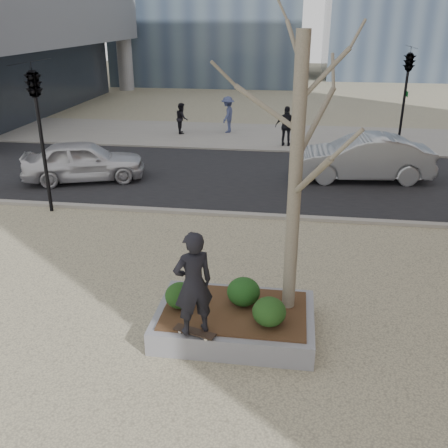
# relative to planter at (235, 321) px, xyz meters

# --- Properties ---
(ground) EXTENTS (120.00, 120.00, 0.00)m
(ground) POSITION_rel_planter_xyz_m (-1.00, 0.00, -0.23)
(ground) COLOR tan
(ground) RESTS_ON ground
(street) EXTENTS (60.00, 8.00, 0.02)m
(street) POSITION_rel_planter_xyz_m (-1.00, 10.00, -0.21)
(street) COLOR black
(street) RESTS_ON ground
(far_sidewalk) EXTENTS (60.00, 6.00, 0.02)m
(far_sidewalk) POSITION_rel_planter_xyz_m (-1.00, 17.00, -0.21)
(far_sidewalk) COLOR gray
(far_sidewalk) RESTS_ON ground
(planter) EXTENTS (3.00, 2.00, 0.45)m
(planter) POSITION_rel_planter_xyz_m (0.00, 0.00, 0.00)
(planter) COLOR gray
(planter) RESTS_ON ground
(planter_mulch) EXTENTS (2.70, 1.70, 0.04)m
(planter_mulch) POSITION_rel_planter_xyz_m (0.00, 0.00, 0.25)
(planter_mulch) COLOR #382314
(planter_mulch) RESTS_ON planter
(sycamore_tree) EXTENTS (2.80, 2.80, 6.60)m
(sycamore_tree) POSITION_rel_planter_xyz_m (1.00, 0.30, 3.56)
(sycamore_tree) COLOR gray
(sycamore_tree) RESTS_ON planter_mulch
(shrub_left) EXTENTS (0.58, 0.58, 0.49)m
(shrub_left) POSITION_rel_planter_xyz_m (-1.05, -0.05, 0.51)
(shrub_left) COLOR #183B13
(shrub_left) RESTS_ON planter_mulch
(shrub_middle) EXTENTS (0.64, 0.64, 0.55)m
(shrub_middle) POSITION_rel_planter_xyz_m (0.14, 0.22, 0.54)
(shrub_middle) COLOR #133C14
(shrub_middle) RESTS_ON planter_mulch
(shrub_right) EXTENTS (0.61, 0.61, 0.52)m
(shrub_right) POSITION_rel_planter_xyz_m (0.67, -0.40, 0.53)
(shrub_right) COLOR #133D16
(shrub_right) RESTS_ON planter_mulch
(skateboard) EXTENTS (0.80, 0.43, 0.08)m
(skateboard) POSITION_rel_planter_xyz_m (-0.61, -0.86, 0.26)
(skateboard) COLOR black
(skateboard) RESTS_ON planter
(skateboarder) EXTENTS (0.83, 0.75, 1.91)m
(skateboarder) POSITION_rel_planter_xyz_m (-0.61, -0.86, 1.26)
(skateboarder) COLOR black
(skateboarder) RESTS_ON skateboard
(police_car) EXTENTS (4.67, 3.04, 1.48)m
(police_car) POSITION_rel_planter_xyz_m (-6.67, 8.72, 0.53)
(police_car) COLOR silver
(police_car) RESTS_ON street
(car_silver) EXTENTS (5.15, 2.25, 1.65)m
(car_silver) POSITION_rel_planter_xyz_m (3.43, 10.30, 0.62)
(car_silver) COLOR #93979A
(car_silver) RESTS_ON street
(pedestrian_a) EXTENTS (0.77, 0.88, 1.54)m
(pedestrian_a) POSITION_rel_planter_xyz_m (-4.88, 17.06, 0.57)
(pedestrian_a) COLOR black
(pedestrian_a) RESTS_ON far_sidewalk
(pedestrian_b) EXTENTS (0.83, 1.27, 1.84)m
(pedestrian_b) POSITION_rel_planter_xyz_m (-2.57, 17.60, 0.72)
(pedestrian_b) COLOR #3E476F
(pedestrian_b) RESTS_ON far_sidewalk
(pedestrian_c) EXTENTS (1.11, 0.55, 1.82)m
(pedestrian_c) POSITION_rel_planter_xyz_m (0.54, 15.12, 0.71)
(pedestrian_c) COLOR black
(pedestrian_c) RESTS_ON far_sidewalk
(traffic_light_near) EXTENTS (0.60, 2.48, 4.50)m
(traffic_light_near) POSITION_rel_planter_xyz_m (-6.50, 5.60, 2.02)
(traffic_light_near) COLOR black
(traffic_light_near) RESTS_ON ground
(traffic_light_far) EXTENTS (0.60, 2.48, 4.50)m
(traffic_light_far) POSITION_rel_planter_xyz_m (5.50, 14.60, 2.02)
(traffic_light_far) COLOR black
(traffic_light_far) RESTS_ON ground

